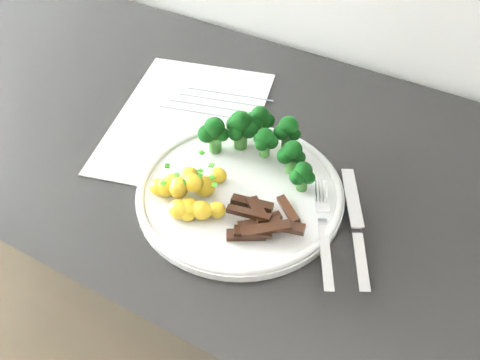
% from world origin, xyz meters
% --- Properties ---
extents(counter, '(2.33, 0.58, 0.87)m').
position_xyz_m(counter, '(0.03, 1.68, 0.44)').
color(counter, black).
rests_on(counter, ground).
extents(recipe_paper, '(0.29, 0.35, 0.00)m').
position_xyz_m(recipe_paper, '(-0.09, 1.71, 0.88)').
color(recipe_paper, white).
rests_on(recipe_paper, counter).
extents(plate, '(0.28, 0.28, 0.02)m').
position_xyz_m(plate, '(0.06, 1.61, 0.88)').
color(plate, white).
rests_on(plate, counter).
extents(broccoli, '(0.18, 0.10, 0.06)m').
position_xyz_m(broccoli, '(0.05, 1.68, 0.92)').
color(broccoli, '#2D5E22').
rests_on(broccoli, plate).
extents(potatoes, '(0.11, 0.10, 0.04)m').
position_xyz_m(potatoes, '(0.01, 1.56, 0.90)').
color(potatoes, gold).
rests_on(potatoes, plate).
extents(beef_strips, '(0.11, 0.10, 0.02)m').
position_xyz_m(beef_strips, '(0.12, 1.57, 0.89)').
color(beef_strips, black).
rests_on(beef_strips, plate).
extents(fork, '(0.09, 0.16, 0.02)m').
position_xyz_m(fork, '(0.19, 1.59, 0.89)').
color(fork, silver).
rests_on(fork, plate).
extents(knife, '(0.10, 0.18, 0.02)m').
position_xyz_m(knife, '(0.23, 1.61, 0.88)').
color(knife, silver).
rests_on(knife, plate).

